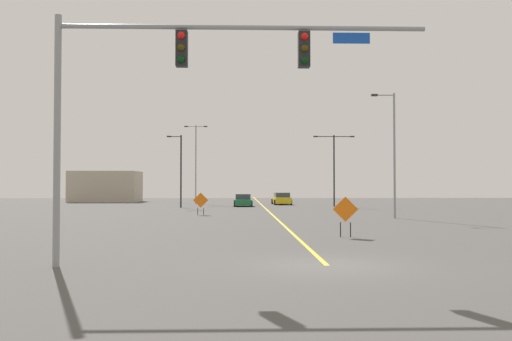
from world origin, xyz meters
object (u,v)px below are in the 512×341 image
object	(u,v)px
street_lamp_mid_right	(196,159)
construction_sign_right_lane	(345,211)
street_lamp_near_left	(393,150)
street_lamp_near_right	(180,168)
traffic_signal_assembly	(178,76)
street_lamp_far_left	(334,163)
construction_sign_left_lane	(201,201)
car_green_distant	(243,201)
car_yellow_near	(282,199)

from	to	relation	value
street_lamp_mid_right	construction_sign_right_lane	size ratio (longest dim) A/B	5.42
street_lamp_mid_right	construction_sign_right_lane	xyz separation A→B (m)	(10.43, -44.99, -4.56)
street_lamp_near_left	construction_sign_right_lane	xyz separation A→B (m)	(-6.09, -13.84, -3.71)
street_lamp_near_left	street_lamp_near_right	distance (m)	25.29
street_lamp_near_left	construction_sign_right_lane	world-z (taller)	street_lamp_near_left
traffic_signal_assembly	street_lamp_mid_right	xyz separation A→B (m)	(-3.82, 53.73, 0.17)
street_lamp_mid_right	street_lamp_far_left	world-z (taller)	street_lamp_mid_right
street_lamp_near_left	construction_sign_left_lane	world-z (taller)	street_lamp_near_left
street_lamp_far_left	street_lamp_near_right	bearing A→B (deg)	-172.15
construction_sign_left_lane	traffic_signal_assembly	bearing A→B (deg)	-87.31
traffic_signal_assembly	construction_sign_left_lane	world-z (taller)	traffic_signal_assembly
street_lamp_far_left	construction_sign_left_lane	world-z (taller)	street_lamp_far_left
street_lamp_mid_right	car_green_distant	xyz separation A→B (m)	(5.96, -8.76, -5.09)
street_lamp_near_right	construction_sign_right_lane	size ratio (longest dim) A/B	4.12
traffic_signal_assembly	street_lamp_far_left	xyz separation A→B (m)	(12.08, 43.44, -0.83)
street_lamp_near_right	car_yellow_near	xyz separation A→B (m)	(11.29, 9.11, -3.48)
street_lamp_mid_right	street_lamp_near_right	bearing A→B (deg)	-92.86
construction_sign_left_lane	car_yellow_near	xyz separation A→B (m)	(8.12, 23.00, -0.40)
street_lamp_near_right	car_green_distant	size ratio (longest dim) A/B	1.86
street_lamp_mid_right	car_yellow_near	world-z (taller)	street_lamp_mid_right
street_lamp_far_left	car_yellow_near	bearing A→B (deg)	127.49
traffic_signal_assembly	construction_sign_left_lane	xyz separation A→B (m)	(-1.28, 27.27, -4.46)
construction_sign_left_lane	construction_sign_right_lane	distance (m)	20.14
street_lamp_mid_right	traffic_signal_assembly	bearing A→B (deg)	-85.93
street_lamp_mid_right	street_lamp_near_left	bearing A→B (deg)	-62.07
street_lamp_mid_right	construction_sign_right_lane	world-z (taller)	street_lamp_mid_right
traffic_signal_assembly	street_lamp_mid_right	distance (m)	53.86
street_lamp_far_left	construction_sign_right_lane	size ratio (longest dim) A/B	4.25
street_lamp_near_left	car_green_distant	world-z (taller)	street_lamp_near_left
street_lamp_near_right	construction_sign_right_lane	xyz separation A→B (m)	(11.06, -32.43, -3.01)
traffic_signal_assembly	street_lamp_near_left	bearing A→B (deg)	60.66
street_lamp_near_right	car_green_distant	bearing A→B (deg)	29.99
construction_sign_left_lane	car_green_distant	distance (m)	18.03
construction_sign_left_lane	car_yellow_near	bearing A→B (deg)	70.55
construction_sign_right_lane	car_yellow_near	world-z (taller)	construction_sign_right_lane
traffic_signal_assembly	car_green_distant	distance (m)	45.29
street_lamp_far_left	street_lamp_mid_right	bearing A→B (deg)	147.10
construction_sign_right_lane	street_lamp_mid_right	bearing A→B (deg)	103.05
construction_sign_right_lane	car_green_distant	world-z (taller)	construction_sign_right_lane
car_yellow_near	car_green_distant	distance (m)	7.09
street_lamp_mid_right	construction_sign_left_lane	size ratio (longest dim) A/B	5.66
street_lamp_near_left	street_lamp_near_right	size ratio (longest dim) A/B	1.18
street_lamp_mid_right	street_lamp_far_left	xyz separation A→B (m)	(15.90, -10.28, -0.99)
traffic_signal_assembly	construction_sign_left_lane	size ratio (longest dim) A/B	6.17
car_yellow_near	car_green_distant	world-z (taller)	car_yellow_near
traffic_signal_assembly	street_lamp_near_left	size ratio (longest dim) A/B	1.22
street_lamp_near_right	street_lamp_mid_right	xyz separation A→B (m)	(0.63, 12.56, 1.55)
traffic_signal_assembly	car_yellow_near	distance (m)	50.97
traffic_signal_assembly	construction_sign_left_lane	bearing A→B (deg)	92.69
car_green_distant	car_yellow_near	bearing A→B (deg)	48.46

